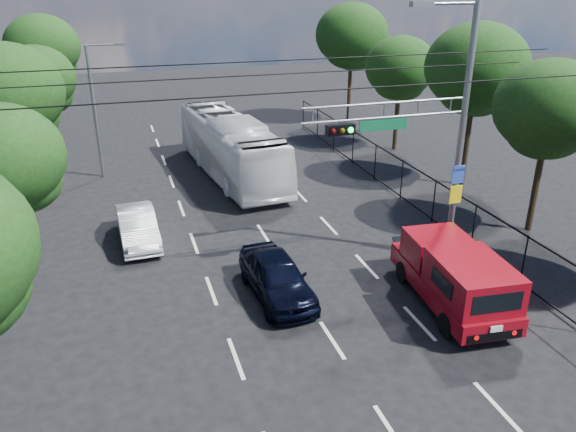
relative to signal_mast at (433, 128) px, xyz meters
name	(u,v)px	position (x,y,z in m)	size (l,w,h in m)	color
lane_markings	(252,217)	(-5.28, 6.01, -5.24)	(6.12, 38.00, 0.01)	beige
signal_mast	(433,128)	(0.00, 0.00, 0.00)	(6.43, 0.39, 9.50)	slate
streetlight_left	(97,105)	(-11.62, 14.01, -1.30)	(2.09, 0.22, 7.08)	slate
utility_wires	(285,75)	(-5.28, 0.84, 1.99)	(22.00, 5.04, 0.74)	black
fence_right	(421,192)	(2.32, 4.18, -4.21)	(0.06, 34.03, 2.00)	black
tree_right_b	(549,115)	(5.93, 1.03, -0.19)	(4.50, 4.50, 7.31)	black
tree_right_c	(476,75)	(6.53, 7.03, 0.49)	(5.10, 5.10, 8.29)	black
tree_right_d	(400,72)	(6.13, 14.03, -0.39)	(4.32, 4.32, 7.02)	black
tree_right_e	(352,40)	(6.33, 22.03, 0.69)	(5.28, 5.28, 8.58)	black
tree_left_b	(2,166)	(-14.47, 2.03, -0.66)	(4.08, 4.08, 6.63)	black
tree_left_c	(7,100)	(-15.07, 9.03, 0.15)	(4.80, 4.80, 7.80)	black
tree_left_d	(38,84)	(-14.67, 17.03, -0.52)	(4.20, 4.20, 6.83)	black
tree_left_e	(43,52)	(-14.87, 25.03, 0.29)	(4.92, 4.92, 7.99)	black
red_pickup	(454,275)	(-0.74, -3.32, -4.10)	(2.60, 5.93, 2.15)	black
navy_hatchback	(277,277)	(-6.16, -1.01, -4.49)	(1.77, 4.40, 1.50)	black
white_bus	(231,146)	(-4.91, 12.13, -3.61)	(2.75, 11.74, 3.27)	silver
white_van	(138,227)	(-10.45, 4.85, -4.55)	(1.47, 4.23, 1.39)	silver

